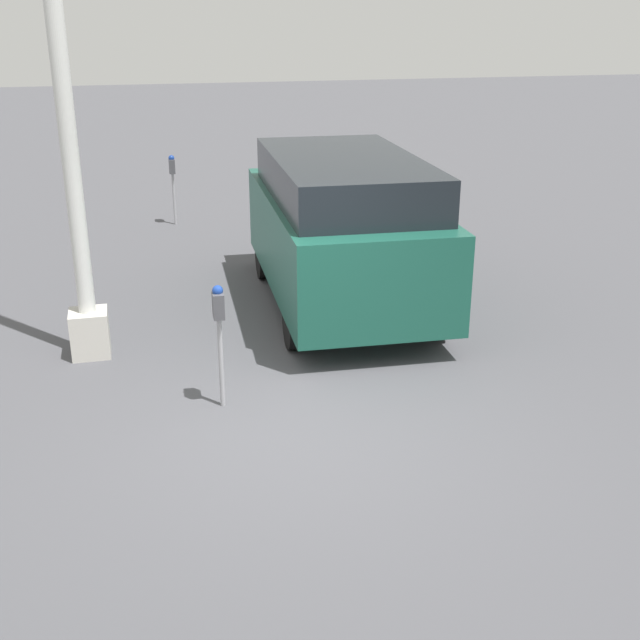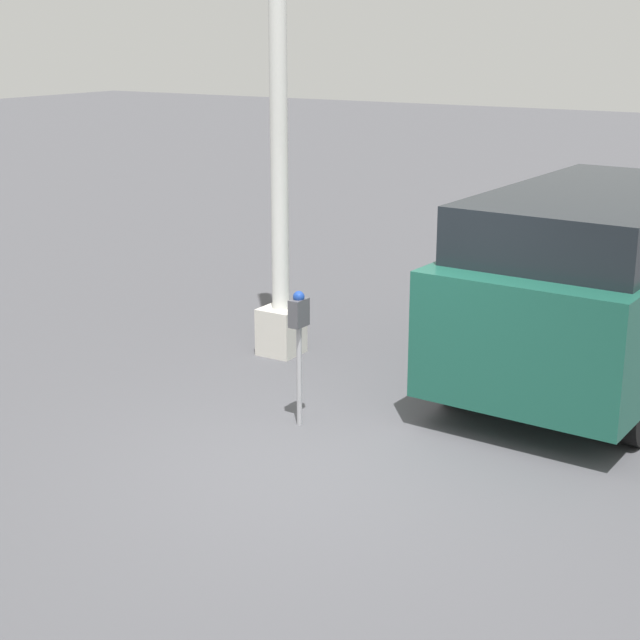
{
  "view_description": "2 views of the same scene",
  "coord_description": "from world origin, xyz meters",
  "px_view_note": "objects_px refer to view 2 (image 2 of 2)",
  "views": [
    {
      "loc": [
        -6.73,
        1.46,
        3.84
      ],
      "look_at": [
        0.39,
        -0.3,
        0.99
      ],
      "focal_mm": 45.0,
      "sensor_mm": 36.0,
      "label": 1
    },
    {
      "loc": [
        -6.54,
        -4.08,
        3.61
      ],
      "look_at": [
        0.1,
        0.03,
        1.3
      ],
      "focal_mm": 55.0,
      "sensor_mm": 36.0,
      "label": 2
    }
  ],
  "objects_px": {
    "parking_meter_near": "(299,327)",
    "lamp_post": "(279,135)",
    "parked_van": "(598,280)",
    "parking_meter_far": "(573,206)"
  },
  "relations": [
    {
      "from": "parking_meter_near",
      "to": "lamp_post",
      "type": "bearing_deg",
      "value": 40.67
    },
    {
      "from": "parking_meter_near",
      "to": "parked_van",
      "type": "bearing_deg",
      "value": -35.09
    },
    {
      "from": "parking_meter_far",
      "to": "parked_van",
      "type": "bearing_deg",
      "value": -157.49
    },
    {
      "from": "parking_meter_far",
      "to": "lamp_post",
      "type": "relative_size",
      "value": 0.2
    },
    {
      "from": "parking_meter_far",
      "to": "lamp_post",
      "type": "bearing_deg",
      "value": 168.67
    },
    {
      "from": "lamp_post",
      "to": "parked_van",
      "type": "relative_size",
      "value": 1.43
    },
    {
      "from": "parking_meter_far",
      "to": "parked_van",
      "type": "distance_m",
      "value": 5.44
    },
    {
      "from": "lamp_post",
      "to": "parked_van",
      "type": "bearing_deg",
      "value": -74.18
    },
    {
      "from": "parked_van",
      "to": "parking_meter_far",
      "type": "bearing_deg",
      "value": 23.1
    },
    {
      "from": "lamp_post",
      "to": "parked_van",
      "type": "distance_m",
      "value": 3.74
    }
  ]
}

